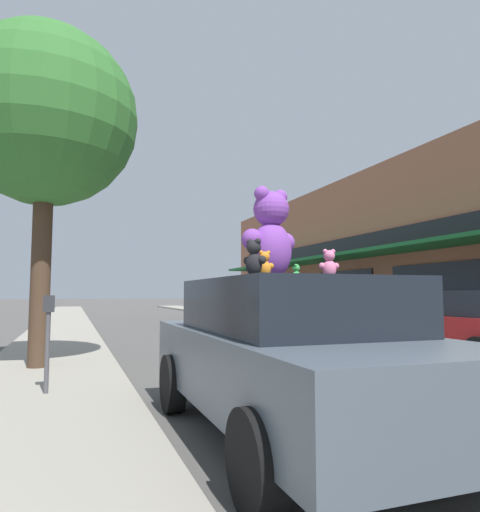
{
  "coord_description": "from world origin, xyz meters",
  "views": [
    {
      "loc": [
        -4.77,
        -4.85,
        1.41
      ],
      "look_at": [
        -2.3,
        1.88,
        2.01
      ],
      "focal_mm": 32.0,
      "sensor_mm": 36.0,
      "label": 1
    }
  ],
  "objects_px": {
    "teddy_bear_white": "(264,267)",
    "street_tree": "(46,118)",
    "plush_art_car": "(290,353)",
    "teddy_bear_black": "(254,258)",
    "parking_meter": "(48,330)",
    "teddy_bear_giant": "(271,235)",
    "teddy_bear_orange": "(265,264)",
    "parked_car_far_center": "(453,323)",
    "teddy_bear_green": "(296,273)",
    "parked_car_far_right": "(290,309)",
    "teddy_bear_pink": "(329,264)"
  },
  "relations": [
    {
      "from": "teddy_bear_white",
      "to": "parking_meter",
      "type": "distance_m",
      "value": 3.02
    },
    {
      "from": "parked_car_far_right",
      "to": "teddy_bear_pink",
      "type": "bearing_deg",
      "value": -114.6
    },
    {
      "from": "parking_meter",
      "to": "teddy_bear_pink",
      "type": "bearing_deg",
      "value": -47.02
    },
    {
      "from": "teddy_bear_green",
      "to": "parked_car_far_right",
      "type": "relative_size",
      "value": 0.05
    },
    {
      "from": "teddy_bear_giant",
      "to": "teddy_bear_white",
      "type": "height_order",
      "value": "teddy_bear_giant"
    },
    {
      "from": "teddy_bear_green",
      "to": "teddy_bear_white",
      "type": "height_order",
      "value": "teddy_bear_white"
    },
    {
      "from": "plush_art_car",
      "to": "street_tree",
      "type": "distance_m",
      "value": 6.64
    },
    {
      "from": "teddy_bear_pink",
      "to": "plush_art_car",
      "type": "bearing_deg",
      "value": -46.65
    },
    {
      "from": "teddy_bear_black",
      "to": "parked_car_far_right",
      "type": "distance_m",
      "value": 13.15
    },
    {
      "from": "teddy_bear_green",
      "to": "teddy_bear_white",
      "type": "bearing_deg",
      "value": -22.38
    },
    {
      "from": "street_tree",
      "to": "parking_meter",
      "type": "height_order",
      "value": "street_tree"
    },
    {
      "from": "teddy_bear_pink",
      "to": "parking_meter",
      "type": "bearing_deg",
      "value": -36.29
    },
    {
      "from": "teddy_bear_giant",
      "to": "teddy_bear_black",
      "type": "distance_m",
      "value": 0.93
    },
    {
      "from": "teddy_bear_green",
      "to": "parked_car_far_center",
      "type": "height_order",
      "value": "teddy_bear_green"
    },
    {
      "from": "teddy_bear_white",
      "to": "parking_meter",
      "type": "relative_size",
      "value": 0.26
    },
    {
      "from": "teddy_bear_pink",
      "to": "teddy_bear_white",
      "type": "bearing_deg",
      "value": -67.9
    },
    {
      "from": "parked_car_far_right",
      "to": "teddy_bear_green",
      "type": "bearing_deg",
      "value": -115.89
    },
    {
      "from": "teddy_bear_green",
      "to": "teddy_bear_pink",
      "type": "relative_size",
      "value": 0.8
    },
    {
      "from": "teddy_bear_black",
      "to": "parked_car_far_center",
      "type": "xyz_separation_m",
      "value": [
        6.08,
        3.95,
        -0.91
      ]
    },
    {
      "from": "teddy_bear_orange",
      "to": "parked_car_far_center",
      "type": "distance_m",
      "value": 7.07
    },
    {
      "from": "teddy_bear_giant",
      "to": "parking_meter",
      "type": "relative_size",
      "value": 0.75
    },
    {
      "from": "parked_car_far_center",
      "to": "teddy_bear_pink",
      "type": "bearing_deg",
      "value": -144.45
    },
    {
      "from": "plush_art_car",
      "to": "parked_car_far_right",
      "type": "height_order",
      "value": "plush_art_car"
    },
    {
      "from": "teddy_bear_orange",
      "to": "parked_car_far_center",
      "type": "xyz_separation_m",
      "value": [
        5.91,
        3.79,
        -0.87
      ]
    },
    {
      "from": "teddy_bear_orange",
      "to": "parked_car_far_center",
      "type": "height_order",
      "value": "teddy_bear_orange"
    },
    {
      "from": "teddy_bear_black",
      "to": "parked_car_far_center",
      "type": "height_order",
      "value": "teddy_bear_black"
    },
    {
      "from": "teddy_bear_black",
      "to": "teddy_bear_orange",
      "type": "distance_m",
      "value": 0.24
    },
    {
      "from": "teddy_bear_white",
      "to": "street_tree",
      "type": "height_order",
      "value": "street_tree"
    },
    {
      "from": "teddy_bear_pink",
      "to": "street_tree",
      "type": "relative_size",
      "value": 0.04
    },
    {
      "from": "teddy_bear_white",
      "to": "teddy_bear_black",
      "type": "bearing_deg",
      "value": 96.14
    },
    {
      "from": "teddy_bear_white",
      "to": "street_tree",
      "type": "bearing_deg",
      "value": -24.38
    },
    {
      "from": "plush_art_car",
      "to": "teddy_bear_pink",
      "type": "relative_size",
      "value": 15.78
    },
    {
      "from": "parked_car_far_right",
      "to": "teddy_bear_giant",
      "type": "bearing_deg",
      "value": -117.2
    },
    {
      "from": "teddy_bear_black",
      "to": "parked_car_far_center",
      "type": "bearing_deg",
      "value": -86.22
    },
    {
      "from": "teddy_bear_green",
      "to": "parked_car_far_center",
      "type": "relative_size",
      "value": 0.05
    },
    {
      "from": "plush_art_car",
      "to": "teddy_bear_green",
      "type": "bearing_deg",
      "value": 59.4
    },
    {
      "from": "teddy_bear_giant",
      "to": "parked_car_far_center",
      "type": "xyz_separation_m",
      "value": [
        5.6,
        3.22,
        -1.21
      ]
    },
    {
      "from": "teddy_bear_orange",
      "to": "teddy_bear_white",
      "type": "distance_m",
      "value": 1.22
    },
    {
      "from": "parked_car_far_center",
      "to": "parking_meter",
      "type": "xyz_separation_m",
      "value": [
        -7.8,
        -0.96,
        0.12
      ]
    },
    {
      "from": "parking_meter",
      "to": "teddy_bear_giant",
      "type": "bearing_deg",
      "value": -45.71
    },
    {
      "from": "teddy_bear_green",
      "to": "teddy_bear_black",
      "type": "bearing_deg",
      "value": 6.24
    },
    {
      "from": "plush_art_car",
      "to": "teddy_bear_black",
      "type": "xyz_separation_m",
      "value": [
        -0.62,
        -0.6,
        0.89
      ]
    },
    {
      "from": "teddy_bear_giant",
      "to": "teddy_bear_black",
      "type": "relative_size",
      "value": 3.01
    },
    {
      "from": "teddy_bear_pink",
      "to": "teddy_bear_giant",
      "type": "bearing_deg",
      "value": -42.78
    },
    {
      "from": "plush_art_car",
      "to": "teddy_bear_giant",
      "type": "relative_size",
      "value": 4.59
    },
    {
      "from": "plush_art_car",
      "to": "street_tree",
      "type": "height_order",
      "value": "street_tree"
    },
    {
      "from": "teddy_bear_white",
      "to": "parking_meter",
      "type": "height_order",
      "value": "teddy_bear_white"
    },
    {
      "from": "parking_meter",
      "to": "teddy_bear_black",
      "type": "bearing_deg",
      "value": -60.13
    },
    {
      "from": "plush_art_car",
      "to": "teddy_bear_pink",
      "type": "distance_m",
      "value": 0.97
    },
    {
      "from": "teddy_bear_orange",
      "to": "teddy_bear_white",
      "type": "xyz_separation_m",
      "value": [
        0.48,
        1.12,
        0.05
      ]
    }
  ]
}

